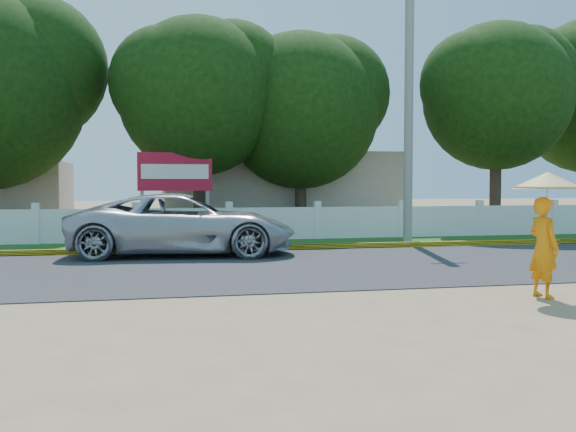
% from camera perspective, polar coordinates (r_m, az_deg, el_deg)
% --- Properties ---
extents(ground, '(120.00, 120.00, 0.00)m').
position_cam_1_polar(ground, '(10.27, 2.37, -7.84)').
color(ground, '#9E8460').
rests_on(ground, ground).
extents(road, '(60.00, 7.00, 0.02)m').
position_cam_1_polar(road, '(14.61, -2.07, -4.56)').
color(road, '#38383A').
rests_on(road, ground).
extents(grass_verge, '(60.00, 3.50, 0.03)m').
position_cam_1_polar(grass_verge, '(19.77, -4.74, -2.57)').
color(grass_verge, '#2D601E').
rests_on(grass_verge, ground).
extents(curb, '(40.00, 0.18, 0.16)m').
position_cam_1_polar(curb, '(18.08, -4.04, -2.88)').
color(curb, yellow).
rests_on(curb, ground).
extents(fence, '(40.00, 0.10, 1.10)m').
position_cam_1_polar(fence, '(21.16, -5.25, -0.75)').
color(fence, silver).
rests_on(fence, ground).
extents(building_near, '(10.00, 6.00, 3.20)m').
position_cam_1_polar(building_near, '(28.31, -0.88, 2.33)').
color(building_near, '#B7AD99').
rests_on(building_near, ground).
extents(utility_pole, '(0.28, 0.28, 8.51)m').
position_cam_1_polar(utility_pole, '(20.83, 10.68, 9.36)').
color(utility_pole, gray).
rests_on(utility_pole, ground).
extents(vehicle, '(6.15, 3.30, 1.64)m').
position_cam_1_polar(vehicle, '(17.17, -9.29, -0.75)').
color(vehicle, '#AFB2B7').
rests_on(vehicle, ground).
extents(monk_with_parasol, '(1.16, 1.16, 2.11)m').
position_cam_1_polar(monk_with_parasol, '(11.52, 21.91, 0.01)').
color(monk_with_parasol, orange).
rests_on(monk_with_parasol, ground).
extents(billboard, '(2.50, 0.13, 2.95)m').
position_cam_1_polar(billboard, '(22.07, -10.01, 3.50)').
color(billboard, gray).
rests_on(billboard, ground).
extents(tree_row, '(31.56, 8.22, 9.10)m').
position_cam_1_polar(tree_row, '(25.12, 2.53, 10.50)').
color(tree_row, '#473828').
rests_on(tree_row, ground).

